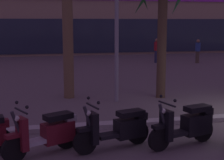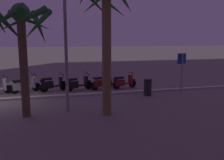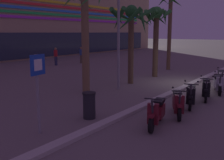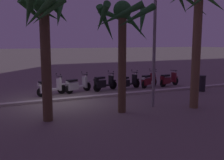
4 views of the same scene
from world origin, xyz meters
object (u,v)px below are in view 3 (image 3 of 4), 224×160
object	(u,v)px
palm_tree_far_corner	(171,11)
scooter_black_tail_end	(206,89)
palm_tree_mid_walkway	(131,24)
scooter_silver_gap_after_mid	(218,84)
palm_tree_by_mall_entrance	(156,25)
scooter_white_mid_rear	(221,79)
litter_bin	(89,105)
scooter_maroon_lead_nearest	(157,112)
pedestrian_window_shopping	(81,55)
scooter_maroon_last_in_row	(178,103)
palm_tree_near_sign	(85,9)
street_lamp	(119,9)
crossing_sign	(38,85)
scooter_black_mid_centre	(191,95)
pedestrian_by_palm_tree	(56,56)

from	to	relation	value
palm_tree_far_corner	scooter_black_tail_end	bearing A→B (deg)	-145.87
palm_tree_mid_walkway	scooter_silver_gap_after_mid	bearing A→B (deg)	-83.30
scooter_black_tail_end	palm_tree_far_corner	size ratio (longest dim) A/B	0.28
palm_tree_by_mall_entrance	palm_tree_far_corner	world-z (taller)	palm_tree_far_corner
scooter_white_mid_rear	litter_bin	xyz separation A→B (m)	(-8.58, 2.37, 0.03)
scooter_maroon_lead_nearest	pedestrian_window_shopping	size ratio (longest dim) A/B	1.09
scooter_maroon_last_in_row	scooter_silver_gap_after_mid	distance (m)	4.75
palm_tree_near_sign	street_lamp	world-z (taller)	street_lamp
crossing_sign	palm_tree_mid_walkway	world-z (taller)	palm_tree_mid_walkway
palm_tree_by_mall_entrance	scooter_maroon_lead_nearest	bearing A→B (deg)	-152.83
crossing_sign	street_lamp	bearing A→B (deg)	14.35
scooter_white_mid_rear	scooter_silver_gap_after_mid	bearing A→B (deg)	-171.77
scooter_maroon_last_in_row	street_lamp	xyz separation A→B (m)	(2.44, 4.36, 3.76)
pedestrian_window_shopping	street_lamp	size ratio (longest dim) A/B	0.23
scooter_black_tail_end	palm_tree_by_mall_entrance	world-z (taller)	palm_tree_by_mall_entrance
palm_tree_far_corner	pedestrian_window_shopping	xyz separation A→B (m)	(-0.84, 8.91, -3.84)
palm_tree_by_mall_entrance	litter_bin	xyz separation A→B (m)	(-9.48, -2.20, -3.03)
scooter_black_mid_centre	palm_tree_near_sign	bearing A→B (deg)	97.06
scooter_black_tail_end	scooter_black_mid_centre	bearing A→B (deg)	174.57
scooter_maroon_lead_nearest	street_lamp	size ratio (longest dim) A/B	0.25
palm_tree_by_mall_entrance	pedestrian_window_shopping	xyz separation A→B (m)	(2.95, 9.59, -2.68)
crossing_sign	street_lamp	distance (m)	7.37
palm_tree_mid_walkway	pedestrian_window_shopping	bearing A→B (deg)	57.65
scooter_silver_gap_after_mid	palm_tree_mid_walkway	world-z (taller)	palm_tree_mid_walkway
pedestrian_by_palm_tree	scooter_silver_gap_after_mid	bearing A→B (deg)	-100.39
scooter_black_mid_centre	street_lamp	size ratio (longest dim) A/B	0.26
scooter_white_mid_rear	crossing_sign	xyz separation A→B (m)	(-10.54, 2.65, 1.05)
scooter_silver_gap_after_mid	scooter_white_mid_rear	world-z (taller)	same
scooter_black_mid_centre	palm_tree_far_corner	distance (m)	11.64
crossing_sign	street_lamp	xyz separation A→B (m)	(6.64, 1.70, 2.71)
scooter_silver_gap_after_mid	scooter_white_mid_rear	size ratio (longest dim) A/B	1.01
palm_tree_by_mall_entrance	litter_bin	bearing A→B (deg)	-166.91
crossing_sign	palm_tree_near_sign	bearing A→B (deg)	27.41
scooter_black_mid_centre	scooter_maroon_lead_nearest	bearing A→B (deg)	178.17
crossing_sign	pedestrian_window_shopping	bearing A→B (deg)	38.67
palm_tree_far_corner	litter_bin	size ratio (longest dim) A/B	6.57
palm_tree_by_mall_entrance	pedestrian_window_shopping	distance (m)	10.39
scooter_black_mid_centre	palm_tree_near_sign	distance (m)	6.48
palm_tree_far_corner	crossing_sign	bearing A→B (deg)	-170.29
scooter_black_mid_centre	scooter_silver_gap_after_mid	size ratio (longest dim) A/B	1.02
palm_tree_by_mall_entrance	palm_tree_near_sign	distance (m)	6.42
crossing_sign	pedestrian_window_shopping	size ratio (longest dim) A/B	1.51
scooter_white_mid_rear	litter_bin	world-z (taller)	scooter_white_mid_rear
scooter_white_mid_rear	crossing_sign	distance (m)	10.92
scooter_maroon_last_in_row	scooter_black_tail_end	world-z (taller)	same
palm_tree_mid_walkway	palm_tree_by_mall_entrance	distance (m)	3.06
palm_tree_mid_walkway	litter_bin	world-z (taller)	palm_tree_mid_walkway
scooter_maroon_lead_nearest	pedestrian_window_shopping	distance (m)	18.25
crossing_sign	scooter_silver_gap_after_mid	bearing A→B (deg)	-17.82
pedestrian_window_shopping	scooter_maroon_last_in_row	bearing A→B (deg)	-125.69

